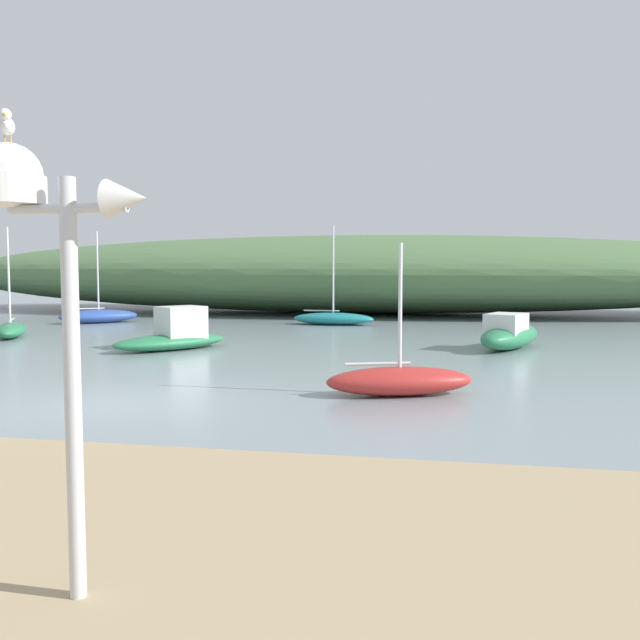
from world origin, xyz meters
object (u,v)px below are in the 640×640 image
Objects in this scene: sailboat_far_right at (333,318)px; sailboat_far_left at (99,316)px; sailboat_off_point at (399,380)px; mast_structure at (34,225)px; seagull_on_radar at (7,124)px; motorboat_by_sandbar at (509,334)px; sailboat_centre_water at (11,330)px; motorboat_outer_mooring at (174,335)px.

sailboat_far_right is 1.05× the size of sailboat_far_left.
sailboat_far_left is (-15.29, 15.52, 0.03)m from sailboat_off_point.
mast_structure is 9.94m from sailboat_off_point.
sailboat_off_point is 0.75× the size of sailboat_far_left.
seagull_on_radar is 0.09× the size of sailboat_off_point.
sailboat_far_left reaches higher than motorboat_by_sandbar.
sailboat_far_right is 1.10× the size of sailboat_centre_water.
motorboat_outer_mooring is 0.91× the size of sailboat_far_left.
seagull_on_radar is at bearing -62.02° from sailboat_far_left.
sailboat_off_point is 0.78× the size of sailboat_centre_water.
seagull_on_radar is 22.60m from sailboat_centre_water.
sailboat_far_left reaches higher than seagull_on_radar.
sailboat_centre_water is at bearing -143.79° from sailboat_far_right.
sailboat_centre_water is at bearing 125.70° from seagull_on_radar.
sailboat_far_left reaches higher than sailboat_off_point.
motorboat_by_sandbar is (10.44, 2.19, 0.01)m from motorboat_outer_mooring.
sailboat_off_point reaches higher than motorboat_by_sandbar.
sailboat_off_point is 21.79m from sailboat_far_left.
sailboat_centre_water reaches higher than motorboat_outer_mooring.
motorboat_by_sandbar is at bearing -20.80° from sailboat_far_left.
seagull_on_radar is at bearing -105.04° from motorboat_by_sandbar.
sailboat_centre_water is (-15.09, 8.73, -0.01)m from sailboat_off_point.
sailboat_off_point reaches higher than motorboat_outer_mooring.
sailboat_far_right is 10.69m from motorboat_by_sandbar.
motorboat_by_sandbar is at bearing 74.96° from seagull_on_radar.
sailboat_far_left is (-10.98, -1.10, 0.03)m from sailboat_far_right.
motorboat_by_sandbar is at bearing -48.24° from sailboat_far_right.
seagull_on_radar is 0.07× the size of motorboat_outer_mooring.
sailboat_off_point is at bearing 78.82° from mast_structure.
sailboat_off_point is 9.09m from motorboat_by_sandbar.
mast_structure is at bearing -104.52° from motorboat_by_sandbar.
motorboat_by_sandbar is at bearing 11.86° from motorboat_outer_mooring.
sailboat_centre_water is at bearing 149.95° from sailboat_off_point.
sailboat_off_point is at bearing -30.05° from sailboat_centre_water.
motorboat_outer_mooring is 0.96× the size of sailboat_centre_water.
sailboat_far_right is at bearing 5.71° from sailboat_far_left.
seagull_on_radar is at bearing -54.30° from sailboat_centre_water.
sailboat_far_left is 1.05× the size of sailboat_centre_water.
sailboat_centre_water is (0.21, -6.79, -0.03)m from sailboat_far_left.
sailboat_far_left reaches higher than sailboat_centre_water.
mast_structure is at bearing -101.18° from sailboat_off_point.
motorboat_outer_mooring is (-3.32, -10.17, 0.17)m from sailboat_far_right.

